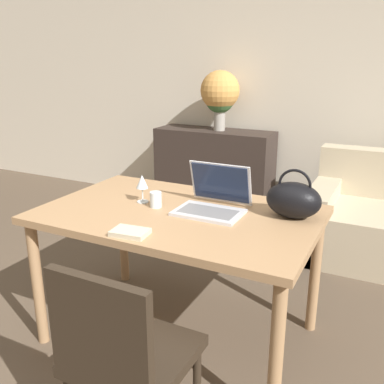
{
  "coord_description": "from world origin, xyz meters",
  "views": [
    {
      "loc": [
        1.03,
        -1.2,
        1.56
      ],
      "look_at": [
        0.08,
        0.69,
        0.89
      ],
      "focal_mm": 40.0,
      "sensor_mm": 36.0,
      "label": 1
    }
  ],
  "objects_px": {
    "laptop": "(214,198)",
    "drinking_glass": "(156,200)",
    "chair": "(123,353)",
    "wine_glass": "(142,183)",
    "flower_vase": "(220,94)",
    "handbag": "(294,200)"
  },
  "relations": [
    {
      "from": "laptop",
      "to": "handbag",
      "type": "distance_m",
      "value": 0.42
    },
    {
      "from": "chair",
      "to": "wine_glass",
      "type": "distance_m",
      "value": 1.02
    },
    {
      "from": "laptop",
      "to": "flower_vase",
      "type": "distance_m",
      "value": 2.11
    },
    {
      "from": "wine_glass",
      "to": "drinking_glass",
      "type": "bearing_deg",
      "value": -18.97
    },
    {
      "from": "laptop",
      "to": "wine_glass",
      "type": "relative_size",
      "value": 2.19
    },
    {
      "from": "chair",
      "to": "wine_glass",
      "type": "relative_size",
      "value": 5.4
    },
    {
      "from": "drinking_glass",
      "to": "wine_glass",
      "type": "distance_m",
      "value": 0.14
    },
    {
      "from": "drinking_glass",
      "to": "flower_vase",
      "type": "bearing_deg",
      "value": 103.5
    },
    {
      "from": "drinking_glass",
      "to": "handbag",
      "type": "xyz_separation_m",
      "value": [
        0.71,
        0.18,
        0.05
      ]
    },
    {
      "from": "drinking_glass",
      "to": "flower_vase",
      "type": "relative_size",
      "value": 0.15
    },
    {
      "from": "drinking_glass",
      "to": "wine_glass",
      "type": "bearing_deg",
      "value": 161.03
    },
    {
      "from": "wine_glass",
      "to": "flower_vase",
      "type": "relative_size",
      "value": 0.28
    },
    {
      "from": "drinking_glass",
      "to": "laptop",
      "type": "bearing_deg",
      "value": 18.82
    },
    {
      "from": "wine_glass",
      "to": "handbag",
      "type": "distance_m",
      "value": 0.83
    },
    {
      "from": "laptop",
      "to": "wine_glass",
      "type": "distance_m",
      "value": 0.42
    },
    {
      "from": "wine_glass",
      "to": "flower_vase",
      "type": "distance_m",
      "value": 2.05
    },
    {
      "from": "flower_vase",
      "to": "laptop",
      "type": "bearing_deg",
      "value": -67.65
    },
    {
      "from": "laptop",
      "to": "wine_glass",
      "type": "height_order",
      "value": "laptop"
    },
    {
      "from": "laptop",
      "to": "drinking_glass",
      "type": "height_order",
      "value": "laptop"
    },
    {
      "from": "laptop",
      "to": "drinking_glass",
      "type": "xyz_separation_m",
      "value": [
        -0.3,
        -0.1,
        -0.02
      ]
    },
    {
      "from": "laptop",
      "to": "drinking_glass",
      "type": "bearing_deg",
      "value": -161.18
    },
    {
      "from": "wine_glass",
      "to": "flower_vase",
      "type": "xyz_separation_m",
      "value": [
        -0.38,
        1.99,
        0.34
      ]
    }
  ]
}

